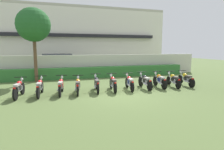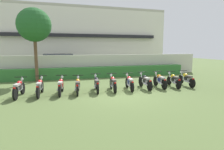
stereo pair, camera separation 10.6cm
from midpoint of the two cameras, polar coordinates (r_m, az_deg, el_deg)
name	(u,v)px [view 2 (the right image)]	position (r m, az deg, el deg)	size (l,w,h in m)	color
ground	(119,95)	(9.81, 2.47, -6.06)	(60.00, 60.00, 0.00)	#566B38
building	(80,39)	(25.20, -9.63, 10.95)	(21.15, 6.50, 7.32)	silver
compound_wall	(94,66)	(16.07, -5.34, 2.88)	(20.09, 0.30, 1.86)	beige
hedge_row	(96,72)	(15.45, -4.81, 0.86)	(16.07, 0.70, 0.89)	#337033
parked_car	(60,63)	(18.90, -15.63, 3.43)	(4.60, 2.29, 1.89)	navy
tree_near_inspector	(34,25)	(14.54, -22.64, 13.92)	(2.36, 2.36, 5.23)	brown
motorcycle_in_row_0	(19,88)	(10.34, -26.47, -3.63)	(0.60, 1.82, 0.96)	black
motorcycle_in_row_1	(40,87)	(10.27, -21.02, -3.38)	(0.60, 1.97, 0.97)	black
motorcycle_in_row_2	(61,86)	(10.20, -15.16, -3.20)	(0.60, 1.86, 0.96)	black
motorcycle_in_row_3	(78,85)	(10.16, -10.18, -3.15)	(0.60, 1.78, 0.94)	black
motorcycle_in_row_4	(96,84)	(10.47, -4.51, -2.65)	(0.60, 1.86, 0.96)	black
motorcycle_in_row_5	(113,83)	(10.60, 0.58, -2.50)	(0.60, 1.89, 0.96)	black
motorcycle_in_row_6	(129,82)	(10.91, 5.67, -2.25)	(0.60, 1.79, 0.95)	black
motorcycle_in_row_7	(145,81)	(11.36, 10.42, -1.88)	(0.60, 1.96, 0.97)	black
motorcycle_in_row_8	(160,80)	(11.85, 14.76, -1.60)	(0.60, 1.85, 0.97)	black
motorcycle_in_row_9	(174,80)	(12.33, 18.67, -1.45)	(0.62, 1.86, 0.94)	black
motorcycle_in_row_10	(186,79)	(12.94, 22.11, -1.15)	(0.60, 1.93, 0.96)	black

